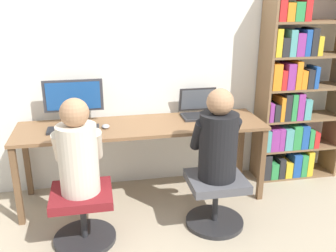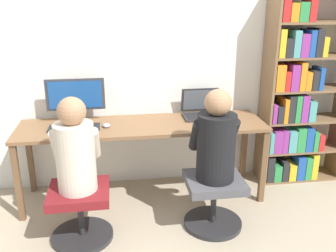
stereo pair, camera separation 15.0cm
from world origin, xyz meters
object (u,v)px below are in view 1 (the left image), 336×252
office_chair_right (216,197)px  office_chair_left (83,212)px  bookshelf (294,96)px  keyboard (73,129)px  person_at_monitor (78,151)px  desktop_monitor (74,100)px  laptop (200,110)px  person_at_laptop (218,139)px

office_chair_right → office_chair_left: bearing=-178.9°
office_chair_right → bookshelf: 1.40m
keyboard → person_at_monitor: person_at_monitor is taller
office_chair_right → bookshelf: bookshelf is taller
desktop_monitor → office_chair_left: (0.04, -0.77, -0.70)m
laptop → desktop_monitor: bearing=179.0°
keyboard → person_at_laptop: 1.25m
office_chair_left → laptop: bearing=33.4°
desktop_monitor → office_chair_right: (1.13, -0.75, -0.70)m
desktop_monitor → person_at_monitor: size_ratio=0.72×
person_at_laptop → bookshelf: (1.02, 0.71, 0.12)m
keyboard → person_at_laptop: person_at_laptop is taller
keyboard → office_chair_right: 1.35m
desktop_monitor → person_at_laptop: (1.13, -0.74, -0.19)m
bookshelf → office_chair_right: bearing=-145.1°
desktop_monitor → office_chair_right: desktop_monitor is taller
person_at_laptop → office_chair_right: bearing=-90.0°
office_chair_left → person_at_monitor: person_at_monitor is taller
desktop_monitor → office_chair_left: 1.04m
desktop_monitor → keyboard: (-0.01, -0.21, -0.21)m
keyboard → bookshelf: bookshelf is taller
office_chair_left → office_chair_right: (1.08, 0.02, 0.00)m
keyboard → office_chair_right: (1.14, -0.54, -0.49)m
keyboard → office_chair_right: keyboard is taller
office_chair_right → desktop_monitor: bearing=146.4°
person_at_monitor → person_at_laptop: bearing=1.1°
office_chair_right → person_at_monitor: 1.20m
person_at_laptop → bookshelf: bookshelf is taller
desktop_monitor → bookshelf: (2.15, -0.03, -0.07)m
desktop_monitor → office_chair_left: desktop_monitor is taller
laptop → person_at_monitor: 1.36m
office_chair_right → person_at_laptop: 0.51m
person_at_monitor → person_at_laptop: size_ratio=0.98×
keyboard → office_chair_left: (0.05, -0.56, -0.49)m
desktop_monitor → person_at_monitor: 0.79m
office_chair_right → person_at_laptop: (0.00, 0.01, 0.51)m
person_at_monitor → bookshelf: 2.23m
office_chair_left → person_at_laptop: bearing=1.4°
desktop_monitor → bookshelf: bookshelf is taller
person_at_monitor → keyboard: bearing=95.6°
desktop_monitor → keyboard: desktop_monitor is taller
desktop_monitor → keyboard: bearing=-92.9°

